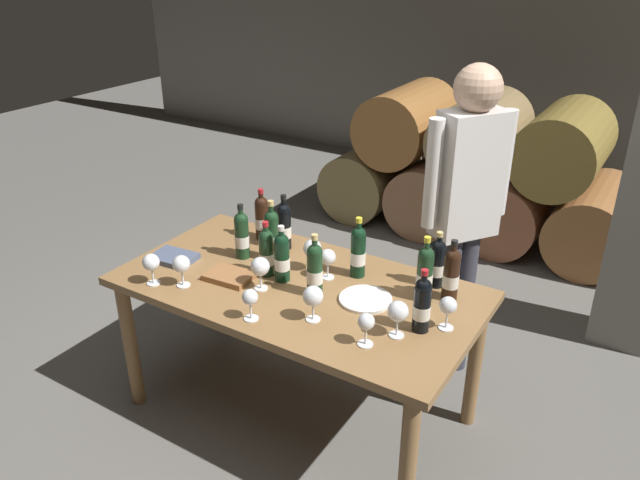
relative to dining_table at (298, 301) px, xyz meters
The scene contains 30 objects.
ground_plane 0.67m from the dining_table, ahead, with size 14.00×14.00×0.00m, color #66635E.
cellar_back_wall 4.26m from the dining_table, 90.00° to the left, with size 10.00×0.24×2.80m, color slate.
barrel_stack 2.60m from the dining_table, 90.00° to the left, with size 2.49×0.90×1.15m.
dining_table is the anchor object (origin of this frame).
wine_bottle_0 0.68m from the dining_table, ahead, with size 0.07×0.07×0.28m.
wine_bottle_1 0.68m from the dining_table, 31.30° to the left, with size 0.07×0.07×0.27m.
wine_bottle_2 0.25m from the dining_table, 15.80° to the right, with size 0.07×0.07×0.30m.
wine_bottle_3 0.23m from the dining_table, behind, with size 0.07×0.07×0.28m.
wine_bottle_4 0.28m from the dining_table, behind, with size 0.07×0.07×0.28m.
wine_bottle_5 0.46m from the dining_table, 167.39° to the left, with size 0.07×0.07×0.29m.
wine_bottle_6 0.37m from the dining_table, 149.44° to the left, with size 0.07×0.07×0.32m.
wine_bottle_7 0.59m from the dining_table, 144.05° to the left, with size 0.07×0.07×0.28m.
wine_bottle_8 0.45m from the dining_table, 133.61° to the left, with size 0.07×0.07×0.30m.
wine_bottle_9 0.73m from the dining_table, 21.63° to the left, with size 0.07×0.07×0.29m.
wine_bottle_10 0.62m from the dining_table, 19.28° to the left, with size 0.07×0.07×0.31m.
wine_bottle_11 0.37m from the dining_table, 49.15° to the left, with size 0.07×0.07×0.30m.
wine_glass_0 0.40m from the dining_table, 90.85° to the right, with size 0.07×0.07×0.14m.
wine_glass_1 0.25m from the dining_table, 56.51° to the left, with size 0.08×0.08×0.15m.
wine_glass_2 0.37m from the dining_table, 43.87° to the right, with size 0.09×0.09×0.16m.
wine_glass_3 0.62m from the dining_table, 13.01° to the right, with size 0.09×0.09×0.16m.
wine_glass_4 0.71m from the dining_table, 148.86° to the right, with size 0.08×0.08×0.15m.
wine_glass_5 0.75m from the dining_table, ahead, with size 0.07×0.07×0.15m.
wine_glass_6 0.27m from the dining_table, 134.99° to the right, with size 0.09×0.09×0.16m.
wine_glass_7 0.26m from the dining_table, 95.84° to the left, with size 0.09×0.09×0.16m.
wine_glass_8 0.57m from the dining_table, 147.04° to the right, with size 0.08×0.08×0.16m.
wine_glass_9 0.59m from the dining_table, 27.20° to the right, with size 0.07×0.07×0.14m.
tasting_notebook 0.69m from the dining_table, 169.37° to the right, with size 0.22×0.16×0.03m, color #4C5670.
leather_ledger 0.35m from the dining_table, 157.99° to the right, with size 0.22×0.16×0.03m, color #936038.
serving_plate 0.36m from the dining_table, ahead, with size 0.24×0.24×0.01m, color white.
sommelier_presenting 0.99m from the dining_table, 55.19° to the left, with size 0.33×0.42×1.72m.
Camera 1 is at (1.42, -2.08, 2.22)m, focal length 34.70 mm.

